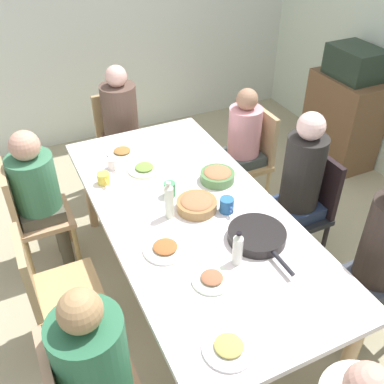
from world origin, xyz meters
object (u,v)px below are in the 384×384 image
(chair_3, at_px, (383,275))
(serving_pan, at_px, (257,236))
(plate_4, at_px, (122,152))
(person_7, at_px, (121,121))
(cup_1, at_px, (170,189))
(chair_5, at_px, (30,213))
(bottle_0, at_px, (238,249))
(chair_0, at_px, (251,154))
(chair_7, at_px, (120,137))
(person_4, at_px, (300,182))
(bottle_1, at_px, (169,201))
(cup_2, at_px, (104,179))
(cup_3, at_px, (227,205))
(person_2, at_px, (96,368))
(plate_3, at_px, (165,248))
(side_cabinet, at_px, (342,120))
(microwave, at_px, (355,62))
(chair_4, at_px, (305,204))
(person_5, at_px, (38,189))
(cup_0, at_px, (113,164))
(chair_1, at_px, (51,287))
(bowl_1, at_px, (197,204))
(bowl_0, at_px, (217,175))
(dining_table, at_px, (192,220))
(person_3, at_px, (382,251))
(plate_2, at_px, (229,347))
(plate_1, at_px, (212,279))

(chair_3, xyz_separation_m, serving_pan, (-0.37, -0.69, 0.28))
(plate_4, xyz_separation_m, serving_pan, (1.23, 0.40, 0.02))
(person_7, relative_size, cup_1, 10.67)
(chair_5, relative_size, bottle_0, 4.18)
(chair_0, distance_m, chair_7, 1.19)
(person_4, height_order, bottle_1, person_4)
(chair_3, xyz_separation_m, chair_7, (-2.29, -0.92, 0.00))
(cup_2, distance_m, cup_3, 0.86)
(cup_2, bearing_deg, person_2, -17.93)
(cup_1, xyz_separation_m, cup_2, (-0.32, -0.35, -0.01))
(plate_3, bearing_deg, side_cabinet, 117.38)
(person_2, xyz_separation_m, cup_3, (-0.67, 1.02, 0.08))
(chair_0, relative_size, bottle_1, 3.53)
(person_7, relative_size, microwave, 2.52)
(person_4, bearing_deg, chair_4, 90.00)
(person_5, height_order, bottle_1, person_5)
(chair_3, height_order, person_4, person_4)
(cup_0, relative_size, cup_2, 0.93)
(bottle_1, bearing_deg, chair_1, -88.80)
(plate_3, bearing_deg, chair_7, 170.95)
(person_5, xyz_separation_m, chair_7, (-0.76, 0.82, -0.18))
(person_5, distance_m, bowl_1, 1.15)
(bowl_0, distance_m, side_cabinet, 2.03)
(chair_0, bearing_deg, bottle_0, -35.04)
(bottle_1, bearing_deg, side_cabinet, 113.47)
(chair_4, relative_size, cup_0, 8.10)
(dining_table, xyz_separation_m, bottle_0, (0.50, 0.03, 0.17))
(chair_1, bearing_deg, chair_4, 90.00)
(person_3, xyz_separation_m, plate_2, (0.18, -1.09, 0.03))
(cup_1, bearing_deg, bottle_0, 7.37)
(chair_4, bearing_deg, person_3, -6.81)
(dining_table, xyz_separation_m, plate_3, (0.25, -0.28, 0.08))
(chair_1, bearing_deg, chair_5, 180.00)
(person_3, bearing_deg, bowl_1, -134.35)
(chair_0, relative_size, chair_5, 1.00)
(chair_7, bearing_deg, chair_4, 31.01)
(plate_2, distance_m, bowl_0, 1.30)
(plate_2, relative_size, cup_3, 1.96)
(chair_0, height_order, chair_4, same)
(plate_3, bearing_deg, microwave, 117.38)
(plate_3, bearing_deg, chair_3, 66.67)
(plate_1, bearing_deg, cup_1, 173.17)
(chair_5, bearing_deg, cup_0, 82.27)
(plate_2, bearing_deg, person_4, 130.91)
(bottle_0, bearing_deg, bowl_1, 179.47)
(cup_1, relative_size, cup_2, 0.95)
(plate_3, xyz_separation_m, bottle_1, (-0.26, 0.14, 0.11))
(plate_4, height_order, serving_pan, serving_pan)
(cup_0, height_order, microwave, microwave)
(person_5, bearing_deg, bowl_0, 64.52)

